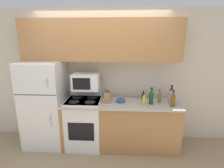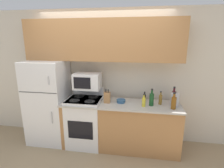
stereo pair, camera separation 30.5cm
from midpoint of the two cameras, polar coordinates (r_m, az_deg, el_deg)
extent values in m
plane|color=tan|center=(3.38, -7.01, -21.87)|extent=(12.00, 12.00, 0.00)
cube|color=beige|center=(3.48, -5.69, 2.41)|extent=(8.00, 0.05, 2.55)
cube|color=#B27A47|center=(3.35, -0.01, -13.43)|extent=(2.11, 0.57, 0.86)
cube|color=#BCB7AD|center=(3.15, -0.03, -6.47)|extent=(2.11, 0.61, 0.03)
cube|color=white|center=(3.60, -23.37, -6.12)|extent=(0.73, 0.65, 1.61)
cube|color=#383838|center=(3.24, -26.36, -3.24)|extent=(0.71, 0.01, 0.01)
cylinder|color=#B7B7BC|center=(3.06, -23.16, 0.51)|extent=(0.02, 0.02, 0.14)
cylinder|color=#B7B7BC|center=(3.28, -21.98, -11.05)|extent=(0.02, 0.02, 0.22)
cube|color=#B27A47|center=(3.21, -6.55, 14.00)|extent=(2.85, 0.34, 0.73)
cube|color=white|center=(3.42, -11.58, -12.46)|extent=(0.63, 0.57, 0.93)
cube|color=black|center=(3.19, -12.90, -15.06)|extent=(0.45, 0.01, 0.33)
cube|color=#2D2D2D|center=(3.24, -11.99, -5.22)|extent=(0.60, 0.55, 0.01)
cube|color=white|center=(3.47, -10.93, -2.39)|extent=(0.60, 0.06, 0.16)
cylinder|color=black|center=(3.17, -15.06, -5.70)|extent=(0.19, 0.19, 0.01)
cylinder|color=black|center=(3.09, -10.06, -5.91)|extent=(0.19, 0.19, 0.01)
cylinder|color=black|center=(3.39, -13.76, -4.26)|extent=(0.19, 0.19, 0.01)
cylinder|color=black|center=(3.32, -9.09, -4.42)|extent=(0.19, 0.19, 0.01)
cube|color=white|center=(3.25, -11.14, 0.73)|extent=(0.48, 0.33, 0.30)
cube|color=black|center=(3.11, -12.75, 0.00)|extent=(0.31, 0.01, 0.21)
cube|color=#B27A47|center=(3.13, -4.42, -4.50)|extent=(0.11, 0.11, 0.19)
cylinder|color=black|center=(3.09, -5.04, -2.34)|extent=(0.01, 0.01, 0.06)
cylinder|color=black|center=(3.08, -4.49, -2.35)|extent=(0.01, 0.01, 0.06)
cylinder|color=black|center=(3.08, -3.95, -2.36)|extent=(0.01, 0.01, 0.06)
cylinder|color=#335B84|center=(3.17, 0.13, -5.57)|extent=(0.15, 0.15, 0.05)
torus|color=#335B84|center=(3.16, 0.13, -5.13)|extent=(0.16, 0.16, 0.01)
cylinder|color=black|center=(3.30, 7.56, -4.22)|extent=(0.05, 0.05, 0.13)
cylinder|color=black|center=(3.27, 7.60, -2.84)|extent=(0.02, 0.02, 0.04)
cylinder|color=black|center=(3.26, 7.62, -2.39)|extent=(0.03, 0.03, 0.01)
cylinder|color=olive|center=(3.21, 12.58, -4.58)|extent=(0.06, 0.06, 0.17)
cylinder|color=olive|center=(3.17, 12.69, -2.69)|extent=(0.03, 0.03, 0.05)
cylinder|color=black|center=(3.16, 12.72, -2.07)|extent=(0.03, 0.03, 0.02)
cylinder|color=gold|center=(3.04, 7.61, -5.57)|extent=(0.06, 0.06, 0.15)
cylinder|color=gold|center=(3.01, 7.68, -3.76)|extent=(0.03, 0.03, 0.05)
cylinder|color=black|center=(3.00, 7.70, -3.16)|extent=(0.03, 0.03, 0.02)
cylinder|color=brown|center=(3.08, 16.61, -5.36)|extent=(0.08, 0.08, 0.20)
cylinder|color=brown|center=(3.04, 16.78, -3.08)|extent=(0.04, 0.04, 0.06)
cylinder|color=black|center=(3.03, 16.84, -2.32)|extent=(0.04, 0.04, 0.02)
cylinder|color=#470F19|center=(3.35, 16.33, -3.61)|extent=(0.08, 0.08, 0.21)
cylinder|color=#470F19|center=(3.31, 16.50, -1.34)|extent=(0.03, 0.03, 0.07)
cylinder|color=black|center=(3.30, 16.55, -0.59)|extent=(0.04, 0.04, 0.02)
cylinder|color=#194C23|center=(3.10, 9.96, -4.69)|extent=(0.08, 0.08, 0.21)
cylinder|color=#194C23|center=(3.06, 10.07, -2.25)|extent=(0.03, 0.03, 0.07)
cylinder|color=black|center=(3.05, 10.11, -1.44)|extent=(0.04, 0.04, 0.02)
cylinder|color=#B7B7BC|center=(3.21, 16.80, -4.35)|extent=(0.14, 0.14, 0.22)
sphere|color=black|center=(3.17, 16.96, -2.23)|extent=(0.02, 0.02, 0.02)
camera|label=1|loc=(0.15, -92.86, -0.74)|focal=28.00mm
camera|label=2|loc=(0.15, 87.14, 0.74)|focal=28.00mm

